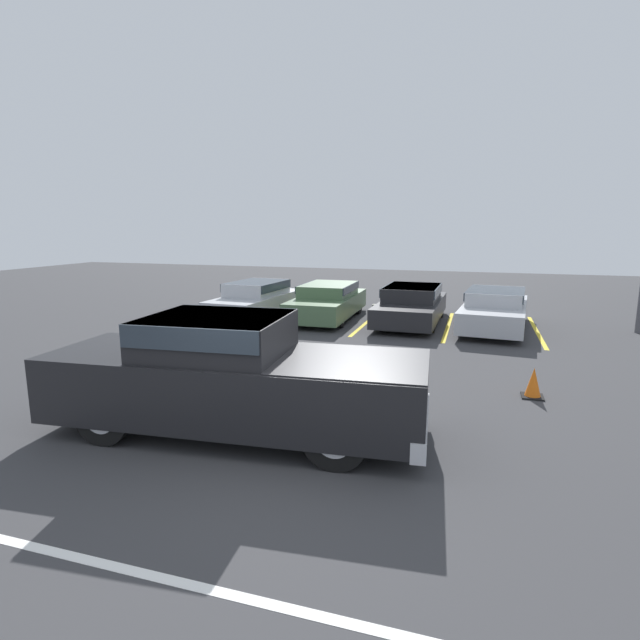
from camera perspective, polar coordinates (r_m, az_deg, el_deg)
ground_plane at (r=7.29m, az=-4.28°, el=-14.79°), size 60.00×60.00×0.00m
stall_stripe_a at (r=18.46m, az=-10.54°, el=0.76°), size 0.12×4.94×0.01m
stall_stripe_b at (r=17.40m, az=-2.94°, el=0.33°), size 0.12×4.94×0.01m
stall_stripe_c at (r=16.69m, az=5.47°, el=-0.16°), size 0.12×4.94×0.01m
stall_stripe_d at (r=16.36m, az=14.43°, el=-0.67°), size 0.12×4.94×0.01m
stall_stripe_e at (r=16.44m, az=23.52°, el=-1.18°), size 0.12×4.94×0.01m
aisle_stripe_foreground at (r=5.73m, az=-25.12°, el=-23.55°), size 9.38×0.12×0.01m
pickup_truck at (r=7.69m, az=-9.48°, el=-6.27°), size 5.86×2.39×1.81m
parked_sedan_a at (r=17.76m, az=-7.28°, el=2.57°), size 1.98×4.54×1.21m
parked_sedan_b at (r=17.00m, az=0.91°, el=2.28°), size 1.85×4.56×1.20m
parked_sedan_c at (r=16.58m, az=10.43°, el=1.90°), size 1.93×4.76×1.21m
parked_sedan_d at (r=16.25m, az=19.35°, el=1.29°), size 2.21×4.80×1.21m
traffic_cone at (r=10.11m, az=23.20°, el=-6.72°), size 0.39×0.39×0.56m
wheel_stop_curb at (r=19.33m, az=8.73°, el=1.46°), size 1.87×0.20×0.14m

